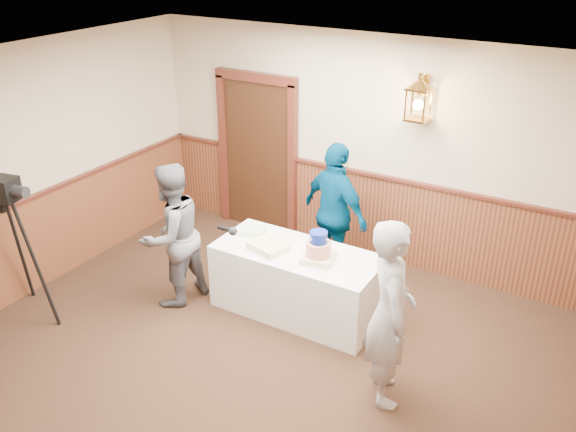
# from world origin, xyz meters

# --- Properties ---
(ground) EXTENTS (7.00, 7.00, 0.00)m
(ground) POSITION_xyz_m (0.00, 0.00, 0.00)
(ground) COLOR black
(ground) RESTS_ON ground
(room_shell) EXTENTS (6.02, 7.02, 2.81)m
(room_shell) POSITION_xyz_m (-0.05, 0.45, 1.52)
(room_shell) COLOR beige
(room_shell) RESTS_ON ground
(display_table) EXTENTS (1.80, 0.80, 0.75)m
(display_table) POSITION_xyz_m (-0.10, 1.90, 0.38)
(display_table) COLOR white
(display_table) RESTS_ON ground
(tiered_cake) EXTENTS (0.38, 0.38, 0.33)m
(tiered_cake) POSITION_xyz_m (0.18, 1.84, 0.88)
(tiered_cake) COLOR beige
(tiered_cake) RESTS_ON display_table
(sheet_cake_yellow) EXTENTS (0.45, 0.38, 0.08)m
(sheet_cake_yellow) POSITION_xyz_m (-0.38, 1.76, 0.79)
(sheet_cake_yellow) COLOR #F0D58F
(sheet_cake_yellow) RESTS_ON display_table
(sheet_cake_green) EXTENTS (0.32, 0.29, 0.06)m
(sheet_cake_green) POSITION_xyz_m (-0.73, 2.00, 0.78)
(sheet_cake_green) COLOR #A8CA8F
(sheet_cake_green) RESTS_ON display_table
(interviewer) EXTENTS (1.50, 0.90, 1.64)m
(interviewer) POSITION_xyz_m (-1.40, 1.40, 0.82)
(interviewer) COLOR #5A5A62
(interviewer) RESTS_ON ground
(baker) EXTENTS (0.69, 0.77, 1.76)m
(baker) POSITION_xyz_m (1.24, 1.15, 0.88)
(baker) COLOR #A4A3A9
(baker) RESTS_ON ground
(assistant_p) EXTENTS (1.08, 0.76, 1.70)m
(assistant_p) POSITION_xyz_m (-0.08, 2.76, 0.85)
(assistant_p) COLOR navy
(assistant_p) RESTS_ON ground
(tv_camera_rig) EXTENTS (0.65, 0.60, 1.65)m
(tv_camera_rig) POSITION_xyz_m (-2.60, 0.29, 0.74)
(tv_camera_rig) COLOR black
(tv_camera_rig) RESTS_ON ground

